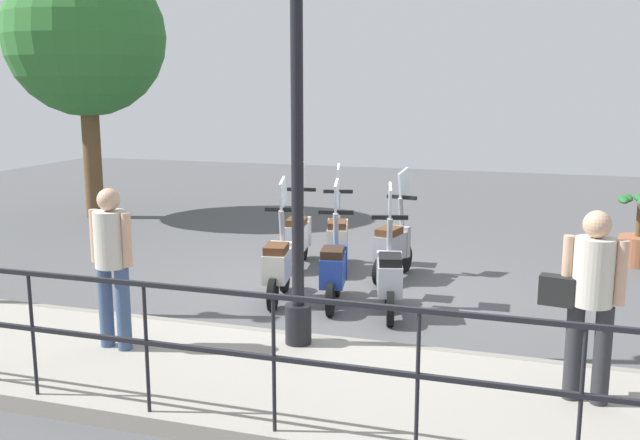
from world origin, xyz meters
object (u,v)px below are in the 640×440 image
object	(u,v)px
pedestrian_distant	(112,256)
scooter_far_2	(299,235)
pedestrian_with_bag	(589,292)
lamp_post_near	(297,156)
scooter_near_0	(390,275)
scooter_far_0	(393,245)
scooter_far_1	(337,238)
tree_large	(85,37)
scooter_near_1	(334,268)
scooter_near_2	(279,264)
potted_palm	(638,236)

from	to	relation	value
pedestrian_distant	scooter_far_2	xyz separation A→B (m)	(4.11, -0.47, -0.60)
pedestrian_with_bag	scooter_far_2	world-z (taller)	pedestrian_with_bag
lamp_post_near	scooter_near_0	world-z (taller)	lamp_post_near
scooter_near_0	scooter_far_0	size ratio (longest dim) A/B	1.00
pedestrian_distant	scooter_far_1	xyz separation A→B (m)	(4.09, -1.09, -0.60)
pedestrian_with_bag	tree_large	size ratio (longest dim) A/B	0.31
pedestrian_distant	scooter_far_1	size ratio (longest dim) A/B	1.03
pedestrian_distant	scooter_far_2	bearing A→B (deg)	-178.07
pedestrian_with_bag	tree_large	distance (m)	11.55
scooter_near_1	scooter_near_2	distance (m)	0.72
tree_large	scooter_near_0	bearing A→B (deg)	-121.63
scooter_far_1	potted_palm	bearing A→B (deg)	-83.40
pedestrian_distant	scooter_near_2	size ratio (longest dim) A/B	1.03
potted_palm	scooter_far_1	distance (m)	4.57
scooter_near_0	scooter_far_2	size ratio (longest dim) A/B	1.00
scooter_near_0	pedestrian_distant	bearing A→B (deg)	121.24
pedestrian_with_bag	scooter_far_2	xyz separation A→B (m)	(4.00, 3.86, -0.60)
scooter_near_1	scooter_far_0	distance (m)	1.51
scooter_near_2	scooter_far_2	xyz separation A→B (m)	(1.73, 0.34, 0.00)
pedestrian_distant	scooter_far_0	world-z (taller)	pedestrian_distant
scooter_far_1	scooter_near_2	bearing A→B (deg)	156.57
tree_large	scooter_near_1	distance (m)	8.28
potted_palm	scooter_near_1	world-z (taller)	scooter_near_1
pedestrian_distant	scooter_near_2	xyz separation A→B (m)	(2.38, -0.81, -0.60)
scooter_far_1	scooter_far_2	bearing A→B (deg)	73.40
scooter_near_1	scooter_far_0	bearing A→B (deg)	-28.01
lamp_post_near	scooter_far_2	xyz separation A→B (m)	(3.45, 1.20, -1.56)
scooter_near_2	tree_large	bearing A→B (deg)	42.79
lamp_post_near	pedestrian_with_bag	bearing A→B (deg)	-101.61
potted_palm	scooter_near_0	world-z (taller)	scooter_near_0
tree_large	scooter_near_1	world-z (taller)	tree_large
scooter_near_0	scooter_near_1	distance (m)	0.74
lamp_post_near	scooter_far_1	bearing A→B (deg)	9.73
scooter_far_1	scooter_far_2	world-z (taller)	same
scooter_near_0	scooter_far_1	bearing A→B (deg)	18.97
scooter_near_2	scooter_far_2	size ratio (longest dim) A/B	1.00
scooter_near_2	pedestrian_with_bag	bearing A→B (deg)	-132.98
pedestrian_with_bag	scooter_near_2	bearing A→B (deg)	66.83
scooter_near_1	scooter_far_2	world-z (taller)	same
scooter_near_2	scooter_far_0	size ratio (longest dim) A/B	1.00
lamp_post_near	scooter_far_0	distance (m)	3.55
lamp_post_near	scooter_far_0	size ratio (longest dim) A/B	2.77
pedestrian_distant	potted_palm	size ratio (longest dim) A/B	1.50
pedestrian_with_bag	pedestrian_distant	xyz separation A→B (m)	(-0.11, 4.34, 0.00)
scooter_far_2	lamp_post_near	bearing A→B (deg)	-169.69
potted_palm	scooter_far_1	world-z (taller)	scooter_far_1
pedestrian_distant	scooter_far_1	distance (m)	4.27
scooter_near_2	scooter_far_2	distance (m)	1.77
lamp_post_near	scooter_near_0	size ratio (longest dim) A/B	2.77
tree_large	scooter_far_1	bearing A→B (deg)	-113.27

